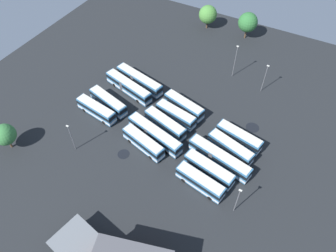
{
  "coord_description": "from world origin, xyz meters",
  "views": [
    {
      "loc": [
        23.58,
        -41.88,
        56.17
      ],
      "look_at": [
        0.72,
        -0.02,
        1.46
      ],
      "focal_mm": 34.12,
      "sensor_mm": 36.0,
      "label": 1
    }
  ],
  "objects_px": {
    "bus_row2_slot4": "(239,137)",
    "maintenance_shelter": "(80,246)",
    "lamp_post_mid_lot": "(265,77)",
    "bus_row0_slot1": "(108,102)",
    "bus_row0_slot4": "(139,80)",
    "bus_row1_slot4": "(184,106)",
    "lamp_post_far_corner": "(71,137)",
    "bus_row2_slot1": "(209,169)",
    "bus_row1_slot3": "(176,115)",
    "lamp_post_near_entrance": "(235,60)",
    "bus_row0_slot3": "(128,87)",
    "bus_row2_slot0": "(200,182)",
    "bus_row0_slot0": "(96,110)",
    "bus_row2_slot2": "(219,158)",
    "tree_northeast": "(248,22)",
    "bus_row1_slot0": "(143,143)",
    "bus_row2_slot3": "(230,148)",
    "tree_north_edge": "(5,135)",
    "lamp_post_by_building": "(237,200)",
    "bus_row1_slot1": "(155,134)",
    "tree_south_edge": "(208,14)",
    "bus_row1_slot2": "(165,124)"
  },
  "relations": [
    {
      "from": "lamp_post_far_corner",
      "to": "bus_row0_slot4",
      "type": "bearing_deg",
      "value": 87.04
    },
    {
      "from": "bus_row1_slot4",
      "to": "bus_row0_slot0",
      "type": "bearing_deg",
      "value": -147.76
    },
    {
      "from": "bus_row0_slot1",
      "to": "tree_northeast",
      "type": "xyz_separation_m",
      "value": [
        19.15,
        44.47,
        3.52
      ]
    },
    {
      "from": "bus_row0_slot1",
      "to": "bus_row2_slot2",
      "type": "distance_m",
      "value": 30.14
    },
    {
      "from": "bus_row0_slot1",
      "to": "lamp_post_mid_lot",
      "type": "xyz_separation_m",
      "value": [
        30.99,
        23.61,
        2.72
      ]
    },
    {
      "from": "bus_row2_slot0",
      "to": "bus_row0_slot3",
      "type": "bearing_deg",
      "value": 149.19
    },
    {
      "from": "bus_row0_slot1",
      "to": "maintenance_shelter",
      "type": "height_order",
      "value": "maintenance_shelter"
    },
    {
      "from": "bus_row0_slot4",
      "to": "bus_row1_slot4",
      "type": "relative_size",
      "value": 1.33
    },
    {
      "from": "bus_row2_slot3",
      "to": "lamp_post_far_corner",
      "type": "xyz_separation_m",
      "value": [
        -30.06,
        -15.18,
        2.51
      ]
    },
    {
      "from": "bus_row1_slot4",
      "to": "tree_north_edge",
      "type": "distance_m",
      "value": 39.98
    },
    {
      "from": "bus_row1_slot4",
      "to": "tree_northeast",
      "type": "xyz_separation_m",
      "value": [
        2.39,
        36.91,
        3.52
      ]
    },
    {
      "from": "bus_row0_slot1",
      "to": "bus_row0_slot3",
      "type": "xyz_separation_m",
      "value": [
        1.32,
        6.86,
        0.0
      ]
    },
    {
      "from": "bus_row1_slot3",
      "to": "bus_row2_slot2",
      "type": "distance_m",
      "value": 15.04
    },
    {
      "from": "bus_row1_slot0",
      "to": "bus_row2_slot1",
      "type": "height_order",
      "value": "same"
    },
    {
      "from": "lamp_post_mid_lot",
      "to": "bus_row0_slot1",
      "type": "bearing_deg",
      "value": -142.69
    },
    {
      "from": "bus_row0_slot0",
      "to": "bus_row0_slot3",
      "type": "relative_size",
      "value": 0.76
    },
    {
      "from": "bus_row1_slot1",
      "to": "bus_row2_slot4",
      "type": "height_order",
      "value": "same"
    },
    {
      "from": "bus_row2_slot3",
      "to": "bus_row2_slot4",
      "type": "distance_m",
      "value": 3.71
    },
    {
      "from": "lamp_post_far_corner",
      "to": "bus_row0_slot1",
      "type": "bearing_deg",
      "value": 94.41
    },
    {
      "from": "bus_row0_slot1",
      "to": "tree_northeast",
      "type": "relative_size",
      "value": 1.39
    },
    {
      "from": "lamp_post_near_entrance",
      "to": "bus_row0_slot3",
      "type": "bearing_deg",
      "value": -138.29
    },
    {
      "from": "bus_row2_slot1",
      "to": "tree_south_edge",
      "type": "bearing_deg",
      "value": 114.46
    },
    {
      "from": "bus_row2_slot4",
      "to": "maintenance_shelter",
      "type": "distance_m",
      "value": 38.85
    },
    {
      "from": "bus_row2_slot0",
      "to": "bus_row1_slot4",
      "type": "bearing_deg",
      "value": 125.38
    },
    {
      "from": "bus_row1_slot0",
      "to": "tree_northeast",
      "type": "xyz_separation_m",
      "value": [
        5.09,
        51.12,
        3.52
      ]
    },
    {
      "from": "bus_row0_slot3",
      "to": "bus_row2_slot4",
      "type": "bearing_deg",
      "value": -4.08
    },
    {
      "from": "bus_row2_slot1",
      "to": "bus_row2_slot4",
      "type": "bearing_deg",
      "value": 77.56
    },
    {
      "from": "bus_row0_slot1",
      "to": "bus_row2_slot2",
      "type": "height_order",
      "value": "same"
    },
    {
      "from": "bus_row0_slot4",
      "to": "bus_row2_slot3",
      "type": "bearing_deg",
      "value": -17.97
    },
    {
      "from": "bus_row0_slot0",
      "to": "bus_row1_slot1",
      "type": "distance_m",
      "value": 15.89
    },
    {
      "from": "bus_row0_slot0",
      "to": "bus_row2_slot0",
      "type": "relative_size",
      "value": 1.04
    },
    {
      "from": "bus_row2_slot0",
      "to": "bus_row2_slot2",
      "type": "distance_m",
      "value": 7.2
    },
    {
      "from": "bus_row0_slot1",
      "to": "lamp_post_mid_lot",
      "type": "distance_m",
      "value": 39.05
    },
    {
      "from": "bus_row2_slot4",
      "to": "bus_row1_slot4",
      "type": "bearing_deg",
      "value": 169.11
    },
    {
      "from": "bus_row1_slot0",
      "to": "lamp_post_mid_lot",
      "type": "bearing_deg",
      "value": 60.78
    },
    {
      "from": "bus_row1_slot1",
      "to": "bus_row0_slot0",
      "type": "bearing_deg",
      "value": -179.5
    },
    {
      "from": "bus_row2_slot1",
      "to": "bus_row2_slot4",
      "type": "xyz_separation_m",
      "value": [
        2.39,
        10.83,
        -0.0
      ]
    },
    {
      "from": "bus_row2_slot1",
      "to": "bus_row1_slot3",
      "type": "bearing_deg",
      "value": 141.89
    },
    {
      "from": "tree_northeast",
      "to": "lamp_post_by_building",
      "type": "bearing_deg",
      "value": -72.36
    },
    {
      "from": "lamp_post_by_building",
      "to": "bus_row0_slot1",
      "type": "bearing_deg",
      "value": 163.07
    },
    {
      "from": "bus_row1_slot2",
      "to": "bus_row1_slot3",
      "type": "xyz_separation_m",
      "value": [
        0.84,
        3.67,
        -0.0
      ]
    },
    {
      "from": "bus_row2_slot4",
      "to": "bus_row1_slot2",
      "type": "bearing_deg",
      "value": -164.74
    },
    {
      "from": "bus_row0_slot4",
      "to": "bus_row2_slot0",
      "type": "bearing_deg",
      "value": -36.92
    },
    {
      "from": "maintenance_shelter",
      "to": "lamp_post_mid_lot",
      "type": "bearing_deg",
      "value": 75.6
    },
    {
      "from": "bus_row1_slot3",
      "to": "tree_south_edge",
      "type": "height_order",
      "value": "tree_south_edge"
    },
    {
      "from": "bus_row2_slot2",
      "to": "tree_northeast",
      "type": "relative_size",
      "value": 1.77
    },
    {
      "from": "lamp_post_mid_lot",
      "to": "bus_row0_slot0",
      "type": "bearing_deg",
      "value": -139.55
    },
    {
      "from": "bus_row2_slot2",
      "to": "lamp_post_near_entrance",
      "type": "height_order",
      "value": "lamp_post_near_entrance"
    },
    {
      "from": "bus_row0_slot3",
      "to": "lamp_post_mid_lot",
      "type": "distance_m",
      "value": 34.18
    },
    {
      "from": "bus_row0_slot4",
      "to": "bus_row2_slot3",
      "type": "height_order",
      "value": "same"
    }
  ]
}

